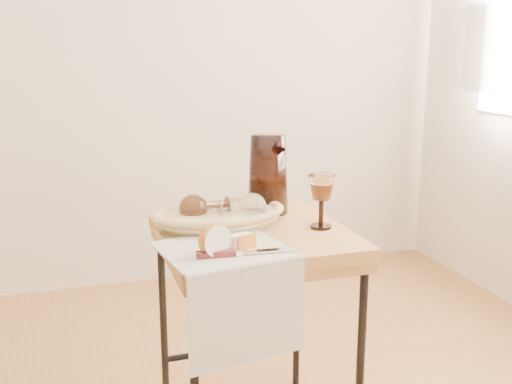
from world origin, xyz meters
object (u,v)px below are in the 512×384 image
object	(u,v)px
goblet_lying_a	(208,207)
goblet_lying_b	(239,208)
wine_goblet	(321,201)
table_knife	(242,251)
tea_towel	(224,249)
side_table	(254,337)
apple_half	(213,240)
bread_basket	(220,217)
pitcher	(268,174)

from	to	relation	value
goblet_lying_a	goblet_lying_b	world-z (taller)	goblet_lying_a
goblet_lying_b	wine_goblet	size ratio (longest dim) A/B	0.83
wine_goblet	table_knife	xyz separation A→B (m)	(-0.29, -0.18, -0.07)
tea_towel	side_table	bearing A→B (deg)	39.21
side_table	goblet_lying_a	bearing A→B (deg)	140.62
goblet_lying_b	wine_goblet	distance (m)	0.25
goblet_lying_b	apple_half	world-z (taller)	goblet_lying_b
tea_towel	goblet_lying_a	size ratio (longest dim) A/B	2.28
tea_towel	wine_goblet	distance (m)	0.36
bread_basket	apple_half	size ratio (longest dim) A/B	4.08
bread_basket	tea_towel	bearing A→B (deg)	-107.82
wine_goblet	apple_half	xyz separation A→B (m)	(-0.37, -0.15, -0.04)
side_table	apple_half	xyz separation A→B (m)	(-0.17, -0.19, 0.39)
goblet_lying_a	tea_towel	bearing A→B (deg)	85.50
goblet_lying_a	pitcher	size ratio (longest dim) A/B	0.48
bread_basket	wine_goblet	size ratio (longest dim) A/B	2.17
wine_goblet	goblet_lying_a	bearing A→B (deg)	157.17
bread_basket	goblet_lying_a	xyz separation A→B (m)	(-0.03, 0.02, 0.03)
side_table	wine_goblet	size ratio (longest dim) A/B	4.12
wine_goblet	apple_half	world-z (taller)	wine_goblet
wine_goblet	apple_half	size ratio (longest dim) A/B	1.88
goblet_lying_b	table_knife	size ratio (longest dim) A/B	0.54
apple_half	table_knife	distance (m)	0.08
wine_goblet	pitcher	bearing A→B (deg)	114.12
side_table	tea_towel	world-z (taller)	tea_towel
side_table	goblet_lying_b	world-z (taller)	goblet_lying_b
bread_basket	goblet_lying_a	world-z (taller)	goblet_lying_a
tea_towel	goblet_lying_a	distance (m)	0.25
tea_towel	bread_basket	xyz separation A→B (m)	(0.05, 0.23, 0.02)
tea_towel	bread_basket	distance (m)	0.23
bread_basket	wine_goblet	distance (m)	0.31
goblet_lying_a	table_knife	xyz separation A→B (m)	(0.02, -0.31, -0.04)
table_knife	bread_basket	bearing A→B (deg)	91.76
pitcher	table_knife	world-z (taller)	pitcher
pitcher	wine_goblet	distance (m)	0.24
pitcher	apple_half	xyz separation A→B (m)	(-0.27, -0.36, -0.08)
wine_goblet	side_table	bearing A→B (deg)	169.44
bread_basket	wine_goblet	world-z (taller)	wine_goblet
side_table	apple_half	world-z (taller)	apple_half
pitcher	table_knife	distance (m)	0.45
tea_towel	apple_half	xyz separation A→B (m)	(-0.04, -0.04, 0.04)
tea_towel	table_knife	size ratio (longest dim) A/B	1.25
side_table	tea_towel	xyz separation A→B (m)	(-0.13, -0.15, 0.35)
tea_towel	wine_goblet	world-z (taller)	wine_goblet
pitcher	apple_half	world-z (taller)	pitcher
side_table	pitcher	size ratio (longest dim) A/B	2.33
pitcher	side_table	bearing A→B (deg)	-95.63
goblet_lying_a	bread_basket	bearing A→B (deg)	152.53
goblet_lying_b	pitcher	bearing A→B (deg)	38.17
pitcher	table_knife	bearing A→B (deg)	-92.73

